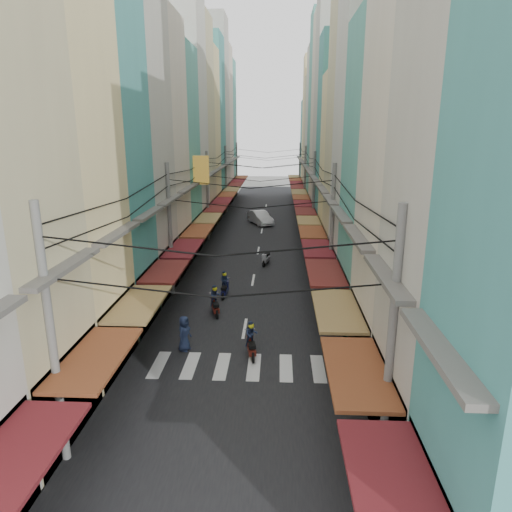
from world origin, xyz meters
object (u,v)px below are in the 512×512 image
(market_umbrella, at_px, (391,316))
(traffic_sign, at_px, (354,292))
(white_car, at_px, (260,224))
(bicycle, at_px, (367,298))

(market_umbrella, xyz_separation_m, traffic_sign, (-1.11, 3.22, -0.06))
(traffic_sign, bearing_deg, white_car, 102.38)
(traffic_sign, bearing_deg, market_umbrella, -70.92)
(bicycle, height_order, market_umbrella, market_umbrella)
(white_car, relative_size, traffic_sign, 1.91)
(market_umbrella, distance_m, traffic_sign, 3.41)
(white_car, bearing_deg, bicycle, -96.03)
(white_car, height_order, bicycle, white_car)
(bicycle, xyz_separation_m, traffic_sign, (-1.62, -4.43, 1.95))
(white_car, distance_m, bicycle, 23.79)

